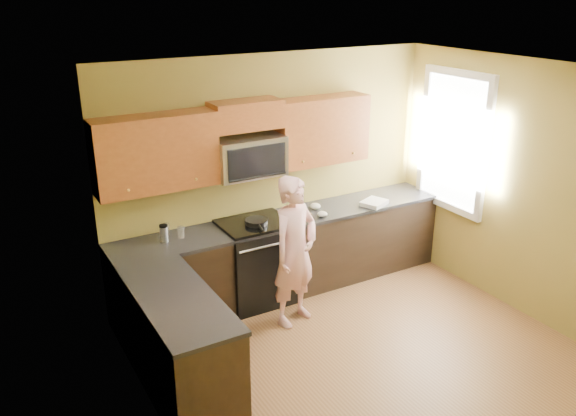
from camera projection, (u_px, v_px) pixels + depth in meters
floor at (375, 365)px, 5.57m from camera, size 4.00×4.00×0.00m
ceiling at (393, 76)px, 4.61m from camera, size 4.00×4.00×0.00m
wall_back at (273, 174)px, 6.71m from camera, size 4.00×0.00×4.00m
wall_left at (159, 290)px, 4.16m from camera, size 0.00×4.00×4.00m
wall_right at (537, 195)px, 6.03m from camera, size 0.00×4.00×4.00m
cabinet_back_run at (286, 256)px, 6.79m from camera, size 4.00×0.60×0.88m
cabinet_left_run at (179, 345)px, 5.11m from camera, size 0.60×1.60×0.88m
countertop_back at (286, 219)px, 6.62m from camera, size 4.00×0.62×0.04m
countertop_left at (176, 298)px, 4.95m from camera, size 0.62×1.60×0.04m
stove at (256, 261)px, 6.58m from camera, size 0.76×0.65×0.95m
microwave at (249, 175)px, 6.33m from camera, size 0.76×0.40×0.42m
upper_cab_left at (159, 189)px, 5.90m from camera, size 1.22×0.33×0.75m
upper_cab_right at (320, 162)px, 6.80m from camera, size 1.12×0.33×0.75m
upper_cab_over_mw at (246, 115)px, 6.13m from camera, size 0.76×0.33×0.30m
window at (454, 142)px, 6.88m from camera, size 0.06×1.06×1.66m
woman at (295, 251)px, 6.05m from camera, size 0.68×0.55×1.61m
frying_pan at (256, 224)px, 6.36m from camera, size 0.34×0.47×0.06m
butter_tub at (296, 216)px, 6.67m from camera, size 0.16×0.16×0.10m
toast_slice at (305, 213)px, 6.71m from camera, size 0.11×0.11×0.01m
napkin_a at (322, 214)px, 6.63m from camera, size 0.13×0.13×0.06m
napkin_b at (315, 206)px, 6.86m from camera, size 0.16×0.17×0.07m
dish_towel at (374, 203)px, 6.99m from camera, size 0.37×0.34×0.05m
travel_mug at (165, 241)px, 6.00m from camera, size 0.11×0.11×0.18m
glass_a at (166, 229)px, 6.15m from camera, size 0.08×0.08×0.12m
glass_c at (181, 232)px, 6.07m from camera, size 0.08×0.08×0.12m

